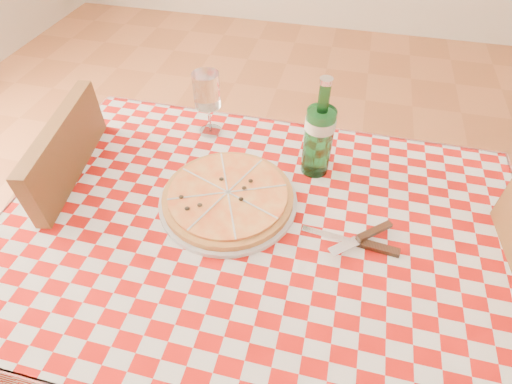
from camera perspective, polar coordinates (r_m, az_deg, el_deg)
dining_table at (r=1.07m, az=0.28°, el=-8.39°), size 1.20×0.80×0.75m
tablecloth at (r=0.99m, az=0.30°, el=-5.19°), size 1.30×0.90×0.01m
chair_far at (r=1.44m, az=-25.34°, el=-3.86°), size 0.48×0.48×0.92m
pizza_plate at (r=1.03m, az=-4.03°, el=-0.57°), size 0.47×0.47×0.05m
water_bottle at (r=1.06m, az=9.09°, el=8.99°), size 0.08×0.08×0.29m
wine_glass at (r=1.22m, az=-6.86°, el=12.31°), size 0.08×0.08×0.20m
cutlery at (r=0.98m, az=14.32°, el=-6.69°), size 0.31×0.28×0.03m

